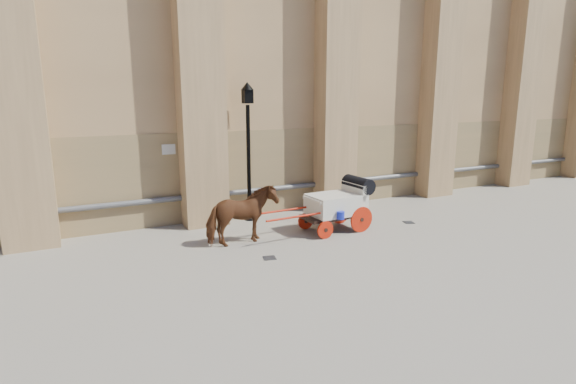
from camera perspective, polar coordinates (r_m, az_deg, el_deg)
ground at (r=12.28m, az=-1.04°, el=-7.73°), size 90.00×90.00×0.00m
horse at (r=12.78m, az=-5.89°, el=-3.01°), size 2.06×1.06×1.69m
carriage at (r=14.17m, az=6.53°, el=-1.33°), size 3.79×1.39×1.64m
street_lamp at (r=15.00m, az=-5.05°, el=5.56°), size 0.43×0.43×4.59m
drain_grate_near at (r=11.90m, az=-2.36°, el=-8.36°), size 0.38×0.38×0.01m
drain_grate_far at (r=15.61m, az=15.08°, el=-3.74°), size 0.41×0.41×0.01m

